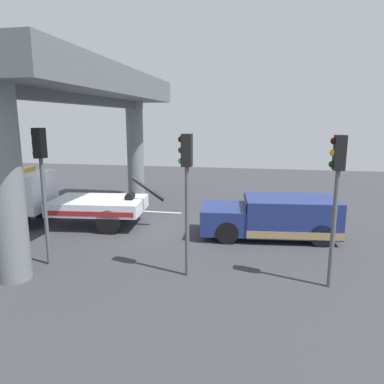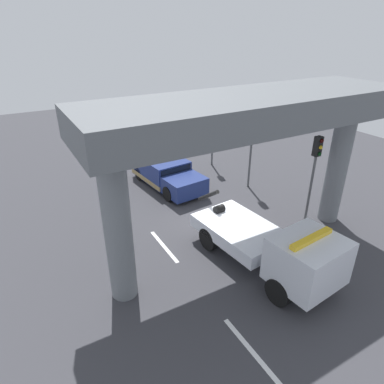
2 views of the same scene
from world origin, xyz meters
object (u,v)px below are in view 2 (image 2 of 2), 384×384
Objects in this scene: traffic_light_near at (213,121)px; traffic_light_mid at (315,162)px; traffic_light_far at (252,137)px; towed_van_green at (166,173)px; tow_truck_white at (275,247)px.

traffic_light_mid is at bearing -0.00° from traffic_light_near.
traffic_light_far is 4.50m from traffic_light_mid.
traffic_light_far is at bearing 56.90° from towed_van_green.
traffic_light_near is 1.00× the size of traffic_light_far.
traffic_light_far reaches higher than tow_truck_white.
tow_truck_white is 1.71× the size of traffic_light_mid.
traffic_light_near is at bearing 180.00° from traffic_light_mid.
tow_truck_white is at bearing 0.51° from towed_van_green.
towed_van_green is at bearing -150.15° from traffic_light_mid.
traffic_light_near is 0.97× the size of traffic_light_mid.
towed_van_green is at bearing -123.10° from traffic_light_far.
traffic_light_near is at bearing 107.61° from towed_van_green.
traffic_light_far is at bearing 180.00° from traffic_light_mid.
traffic_light_far is (4.00, 0.00, 0.00)m from traffic_light_near.
towed_van_green is (-9.33, -0.08, -0.42)m from tow_truck_white.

